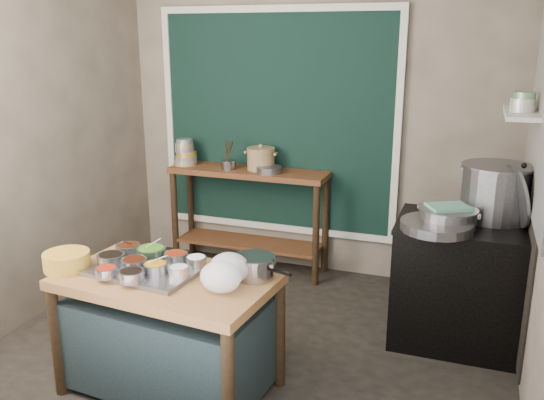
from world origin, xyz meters
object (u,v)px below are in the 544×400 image
(back_counter, at_px, (249,220))
(saucepan, at_px, (255,267))
(stove_block, at_px, (461,284))
(stock_pot, at_px, (496,192))
(prep_table, at_px, (169,334))
(condiment_tray, at_px, (146,270))
(ceramic_crock, at_px, (261,160))
(utensil_cup, at_px, (229,165))
(steamer, at_px, (448,217))
(yellow_basin, at_px, (67,261))

(back_counter, distance_m, saucepan, 1.99)
(stove_block, height_order, stock_pot, stock_pot)
(prep_table, relative_size, back_counter, 0.86)
(condiment_tray, distance_m, saucepan, 0.66)
(saucepan, relative_size, ceramic_crock, 0.92)
(utensil_cup, bearing_deg, ceramic_crock, 16.89)
(saucepan, relative_size, steamer, 0.62)
(prep_table, distance_m, stove_block, 2.04)
(ceramic_crock, bearing_deg, stock_pot, -17.11)
(yellow_basin, distance_m, utensil_cup, 2.02)
(back_counter, xyz_separation_m, condiment_tray, (0.13, -1.94, 0.29))
(yellow_basin, height_order, steamer, steamer)
(ceramic_crock, bearing_deg, utensil_cup, -163.11)
(condiment_tray, bearing_deg, stove_block, 34.43)
(utensil_cup, height_order, ceramic_crock, ceramic_crock)
(yellow_basin, bearing_deg, back_counter, 80.53)
(saucepan, bearing_deg, prep_table, -145.21)
(back_counter, xyz_separation_m, steamer, (1.78, -0.86, 0.47))
(condiment_tray, xyz_separation_m, utensil_cup, (-0.30, 1.89, 0.23))
(stock_pot, bearing_deg, ceramic_crock, 162.89)
(back_counter, bearing_deg, yellow_basin, -99.47)
(stock_pot, distance_m, steamer, 0.43)
(ceramic_crock, relative_size, stock_pot, 0.54)
(stock_pot, bearing_deg, prep_table, -142.17)
(yellow_basin, relative_size, steamer, 0.70)
(prep_table, relative_size, steamer, 3.16)
(saucepan, bearing_deg, stove_block, 60.36)
(condiment_tray, relative_size, saucepan, 2.58)
(condiment_tray, height_order, utensil_cup, utensil_cup)
(prep_table, distance_m, steamer, 1.95)
(condiment_tray, height_order, saucepan, saucepan)
(back_counter, bearing_deg, saucepan, -66.85)
(steamer, bearing_deg, ceramic_crock, 151.93)
(stove_block, xyz_separation_m, yellow_basin, (-2.24, -1.33, 0.38))
(condiment_tray, distance_m, yellow_basin, 0.49)
(condiment_tray, distance_m, steamer, 1.98)
(saucepan, xyz_separation_m, utensil_cup, (-0.94, 1.75, 0.17))
(back_counter, xyz_separation_m, yellow_basin, (-0.34, -2.06, 0.33))
(saucepan, relative_size, stock_pot, 0.50)
(condiment_tray, bearing_deg, yellow_basin, -165.79)
(prep_table, xyz_separation_m, back_counter, (-0.28, 1.96, 0.10))
(prep_table, distance_m, saucepan, 0.68)
(yellow_basin, bearing_deg, ceramic_crock, 77.79)
(stove_block, height_order, ceramic_crock, ceramic_crock)
(condiment_tray, xyz_separation_m, stock_pot, (1.93, 1.37, 0.31))
(stock_pot, bearing_deg, back_counter, 164.52)
(stove_block, distance_m, utensil_cup, 2.25)
(utensil_cup, distance_m, steamer, 2.11)
(prep_table, distance_m, condiment_tray, 0.42)
(stove_block, distance_m, steamer, 0.55)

